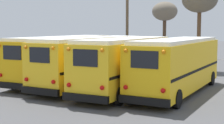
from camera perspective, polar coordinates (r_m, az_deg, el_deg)
ground_plane at (r=22.09m, az=0.04°, el=-4.29°), size 160.00×160.00×0.00m
school_bus_0 at (r=24.61m, az=-8.08°, el=0.79°), size 2.77×10.69×3.23m
school_bus_1 at (r=22.44m, az=-3.30°, el=0.38°), size 2.77×10.57×3.23m
school_bus_2 at (r=20.42m, az=2.41°, el=-0.16°), size 2.66×9.68×3.23m
school_bus_3 at (r=20.42m, az=10.91°, el=-0.31°), size 2.71×10.34×3.20m
utility_pole at (r=31.31m, az=2.54°, el=7.54°), size 1.80×0.25×9.26m
bare_tree_0 at (r=31.61m, az=14.37°, el=9.89°), size 3.12×3.12×7.49m
bare_tree_1 at (r=40.30m, az=8.76°, el=8.15°), size 2.91×2.91×6.80m
fence_line at (r=29.00m, az=7.08°, el=0.02°), size 16.56×0.06×1.42m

